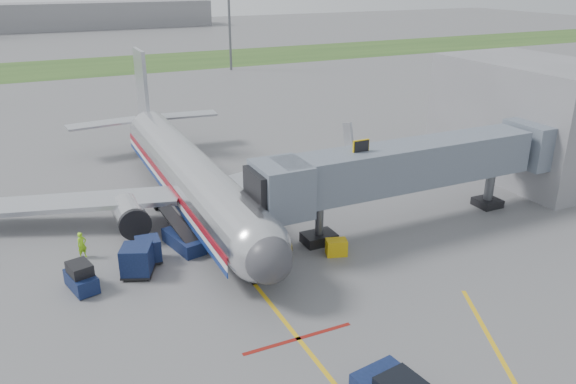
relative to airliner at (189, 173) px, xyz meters
name	(u,v)px	position (x,y,z in m)	size (l,w,h in m)	color
ground	(267,299)	(0.00, -15.25, -2.65)	(400.00, 400.00, 0.00)	#565659
grass_strip	(81,67)	(0.00, 74.75, -2.64)	(300.00, 25.00, 0.01)	#2D4C1E
apron_markings	(332,380)	(0.00, -22.65, -2.64)	(21.52, 50.00, 0.01)	gold
airliner	(189,173)	(0.00, 0.00, 0.00)	(32.10, 35.67, 10.25)	silver
jet_bridge	(406,167)	(12.86, -10.25, 1.82)	(25.30, 4.00, 6.90)	slate
terminal	(530,118)	(30.00, -5.25, 2.35)	(10.00, 16.00, 10.00)	slate
light_mast_right	(229,9)	(25.00, 59.75, 8.13)	(2.00, 0.44, 20.40)	#595B60
distant_terminal	(14,18)	(-10.00, 154.75, 1.35)	(120.00, 14.00, 8.00)	slate
baggage_tug	(81,278)	(-9.27, -9.65, -1.90)	(1.81, 2.64, 1.69)	#0B1733
baggage_cart_a	(137,261)	(-6.00, -9.39, -1.67)	(2.34, 2.34, 1.92)	#0B1733
baggage_cart_b	(148,250)	(-5.02, -8.01, -1.82)	(1.61, 1.61, 1.62)	#0B1733
belt_loader	(183,240)	(-2.51, -6.97, -2.11)	(2.19, 4.56, 2.15)	#0B1733
ground_power_cart	(336,247)	(6.20, -12.25, -2.12)	(1.54, 1.25, 1.07)	#C69F0B
ramp_worker	(82,245)	(-8.74, -5.59, -1.77)	(0.64, 0.42, 1.75)	#90DD1A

